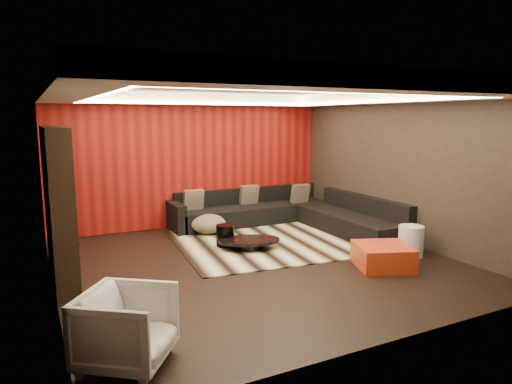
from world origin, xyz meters
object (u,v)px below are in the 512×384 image
coffee_table (249,244)px  sectional_sofa (289,215)px  white_side_table (411,241)px  orange_ottoman (383,256)px  armchair (127,328)px  drum_stool (225,235)px

coffee_table → sectional_sofa: (1.53, 1.18, 0.15)m
white_side_table → orange_ottoman: size_ratio=0.65×
white_side_table → armchair: size_ratio=0.65×
coffee_table → armchair: (-2.69, -2.88, 0.25)m
drum_stool → sectional_sofa: 2.00m
orange_ottoman → sectional_sofa: 2.97m
armchair → sectional_sofa: sectional_sofa is taller
coffee_table → drum_stool: 0.49m
white_side_table → orange_ottoman: 0.88m
orange_ottoman → armchair: armchair is taller
white_side_table → sectional_sofa: (-0.77, 2.73, 0.00)m
drum_stool → orange_ottoman: bearing=-51.0°
sectional_sofa → armchair: bearing=-136.1°
orange_ottoman → sectional_sofa: bearing=88.6°
white_side_table → armchair: bearing=-165.0°
coffee_table → orange_ottoman: bearing=-50.8°
drum_stool → white_side_table: (2.59, -1.92, 0.05)m
orange_ottoman → armchair: bearing=-165.3°
drum_stool → armchair: 4.04m
sectional_sofa → orange_ottoman: bearing=-91.4°
white_side_table → sectional_sofa: sectional_sofa is taller
orange_ottoman → coffee_table: bearing=129.2°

